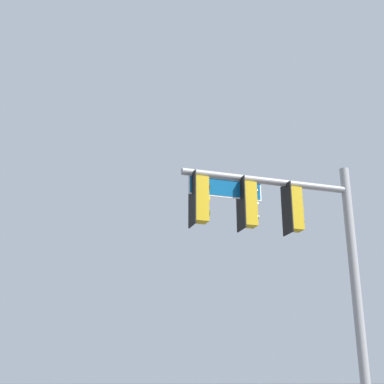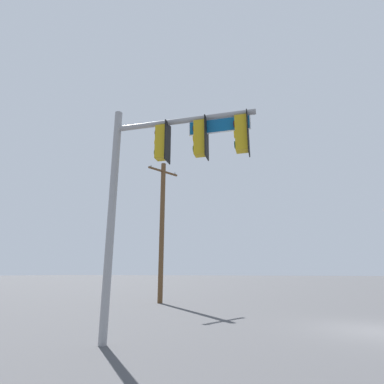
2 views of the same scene
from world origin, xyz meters
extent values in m
cylinder|color=gray|center=(-7.71, -5.03, 3.57)|extent=(0.24, 0.24, 7.14)
cylinder|color=gray|center=(-5.48, -4.78, 6.54)|extent=(4.49, 0.68, 0.17)
cube|color=black|center=(-5.96, -4.83, 5.87)|extent=(0.09, 0.52, 1.30)
cube|color=#B79314|center=(-6.15, -4.85, 5.87)|extent=(0.39, 0.36, 1.10)
cylinder|color=#B79314|center=(-6.15, -4.85, 6.48)|extent=(0.04, 0.04, 0.12)
cylinder|color=#340503|center=(-6.35, -4.88, 6.20)|extent=(0.05, 0.22, 0.22)
cylinder|color=yellow|center=(-6.35, -4.88, 5.87)|extent=(0.05, 0.22, 0.22)
cylinder|color=black|center=(-6.35, -4.88, 5.54)|extent=(0.05, 0.22, 0.22)
cube|color=black|center=(-4.73, -4.69, 5.87)|extent=(0.09, 0.52, 1.30)
cube|color=#B79314|center=(-4.92, -4.72, 5.87)|extent=(0.39, 0.36, 1.10)
cylinder|color=#B79314|center=(-4.92, -4.72, 6.48)|extent=(0.04, 0.04, 0.12)
cylinder|color=#340503|center=(-5.12, -4.74, 6.20)|extent=(0.05, 0.22, 0.22)
cylinder|color=yellow|center=(-5.12, -4.74, 5.87)|extent=(0.05, 0.22, 0.22)
cylinder|color=black|center=(-5.12, -4.74, 5.54)|extent=(0.05, 0.22, 0.22)
cube|color=black|center=(-3.50, -4.56, 5.87)|extent=(0.09, 0.52, 1.30)
cube|color=#B79314|center=(-3.69, -4.58, 5.87)|extent=(0.39, 0.36, 1.10)
cylinder|color=#B79314|center=(-3.69, -4.58, 6.48)|extent=(0.04, 0.04, 0.12)
cylinder|color=#340503|center=(-3.89, -4.60, 6.20)|extent=(0.05, 0.22, 0.22)
cylinder|color=yellow|center=(-3.89, -4.60, 5.87)|extent=(0.05, 0.22, 0.22)
cylinder|color=black|center=(-3.89, -4.60, 5.54)|extent=(0.05, 0.22, 0.22)
cube|color=#0A4C7F|center=(-4.34, -4.65, 6.23)|extent=(1.81, 0.24, 0.42)
cube|color=white|center=(-4.34, -4.65, 6.23)|extent=(1.87, 0.23, 0.48)
camera|label=1|loc=(-1.16, 7.12, 1.89)|focal=50.00mm
camera|label=2|loc=(-2.19, -12.58, 1.94)|focal=28.00mm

